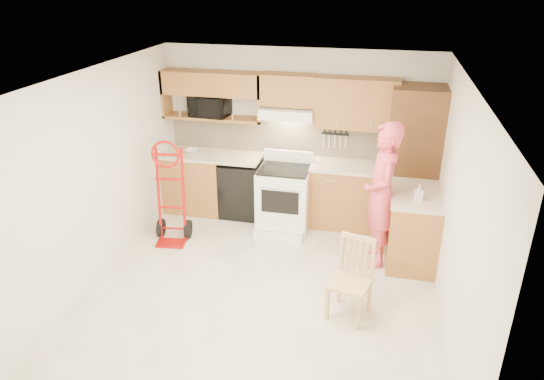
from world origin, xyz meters
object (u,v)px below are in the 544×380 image
(microwave, at_px, (210,106))
(person, at_px, (381,195))
(hand_truck, at_px, (169,198))
(dining_chair, at_px, (350,280))
(range, at_px, (284,194))

(microwave, relative_size, person, 0.30)
(person, relative_size, hand_truck, 1.41)
(dining_chair, bearing_deg, person, 93.69)
(range, bearing_deg, microwave, 159.09)
(microwave, height_order, range, microwave)
(person, bearing_deg, hand_truck, -96.23)
(range, distance_m, person, 1.54)
(person, bearing_deg, dining_chair, -20.08)
(dining_chair, bearing_deg, range, 136.49)
(range, height_order, hand_truck, hand_truck)
(range, bearing_deg, person, -24.36)
(person, distance_m, dining_chair, 1.33)
(microwave, bearing_deg, hand_truck, -95.37)
(range, height_order, person, person)
(dining_chair, bearing_deg, microwave, 150.76)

